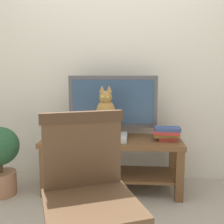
{
  "coord_description": "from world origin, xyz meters",
  "views": [
    {
      "loc": [
        0.2,
        -1.85,
        1.11
      ],
      "look_at": [
        0.0,
        0.58,
        0.76
      ],
      "focal_mm": 43.54,
      "sensor_mm": 36.0,
      "label": 1
    }
  ],
  "objects_px": {
    "potted_plant": "(0,156)",
    "wooden_chair": "(88,186)",
    "media_box": "(106,137)",
    "cat": "(106,116)",
    "tv": "(113,104)",
    "book_stack": "(167,133)",
    "tv_stand": "(112,154)"
  },
  "relations": [
    {
      "from": "wooden_chair",
      "to": "tv_stand",
      "type": "bearing_deg",
      "value": 88.24
    },
    {
      "from": "book_stack",
      "to": "cat",
      "type": "bearing_deg",
      "value": -173.94
    },
    {
      "from": "media_box",
      "to": "wooden_chair",
      "type": "height_order",
      "value": "wooden_chair"
    },
    {
      "from": "tv",
      "to": "book_stack",
      "type": "height_order",
      "value": "tv"
    },
    {
      "from": "tv_stand",
      "to": "wooden_chair",
      "type": "bearing_deg",
      "value": -91.76
    },
    {
      "from": "media_box",
      "to": "wooden_chair",
      "type": "bearing_deg",
      "value": -89.18
    },
    {
      "from": "potted_plant",
      "to": "wooden_chair",
      "type": "bearing_deg",
      "value": -45.14
    },
    {
      "from": "cat",
      "to": "wooden_chair",
      "type": "height_order",
      "value": "cat"
    },
    {
      "from": "cat",
      "to": "book_stack",
      "type": "distance_m",
      "value": 0.58
    },
    {
      "from": "tv_stand",
      "to": "media_box",
      "type": "xyz_separation_m",
      "value": [
        -0.05,
        -0.07,
        0.18
      ]
    },
    {
      "from": "media_box",
      "to": "cat",
      "type": "relative_size",
      "value": 0.85
    },
    {
      "from": "media_box",
      "to": "book_stack",
      "type": "height_order",
      "value": "book_stack"
    },
    {
      "from": "tv_stand",
      "to": "wooden_chair",
      "type": "distance_m",
      "value": 1.18
    },
    {
      "from": "tv_stand",
      "to": "potted_plant",
      "type": "relative_size",
      "value": 2.05
    },
    {
      "from": "tv",
      "to": "cat",
      "type": "bearing_deg",
      "value": -105.39
    },
    {
      "from": "tv",
      "to": "book_stack",
      "type": "bearing_deg",
      "value": -14.02
    },
    {
      "from": "tv",
      "to": "wooden_chair",
      "type": "bearing_deg",
      "value": -91.62
    },
    {
      "from": "tv",
      "to": "cat",
      "type": "xyz_separation_m",
      "value": [
        -0.05,
        -0.18,
        -0.09
      ]
    },
    {
      "from": "media_box",
      "to": "book_stack",
      "type": "bearing_deg",
      "value": 4.45
    },
    {
      "from": "wooden_chair",
      "to": "cat",
      "type": "bearing_deg",
      "value": 90.77
    },
    {
      "from": "book_stack",
      "to": "tv",
      "type": "bearing_deg",
      "value": 165.98
    },
    {
      "from": "media_box",
      "to": "potted_plant",
      "type": "bearing_deg",
      "value": -172.28
    },
    {
      "from": "tv_stand",
      "to": "potted_plant",
      "type": "xyz_separation_m",
      "value": [
        -1.01,
        -0.2,
        0.01
      ]
    },
    {
      "from": "media_box",
      "to": "wooden_chair",
      "type": "distance_m",
      "value": 1.1
    },
    {
      "from": "tv_stand",
      "to": "tv",
      "type": "height_order",
      "value": "tv"
    },
    {
      "from": "media_box",
      "to": "book_stack",
      "type": "xyz_separation_m",
      "value": [
        0.55,
        0.04,
        0.04
      ]
    },
    {
      "from": "tv_stand",
      "to": "cat",
      "type": "relative_size",
      "value": 2.91
    },
    {
      "from": "cat",
      "to": "tv",
      "type": "bearing_deg",
      "value": 74.61
    },
    {
      "from": "book_stack",
      "to": "wooden_chair",
      "type": "bearing_deg",
      "value": -115.09
    },
    {
      "from": "tv_stand",
      "to": "potted_plant",
      "type": "bearing_deg",
      "value": -169.0
    },
    {
      "from": "tv",
      "to": "tv_stand",
      "type": "bearing_deg",
      "value": -90.02
    },
    {
      "from": "cat",
      "to": "wooden_chair",
      "type": "xyz_separation_m",
      "value": [
        0.01,
        -1.09,
        -0.19
      ]
    }
  ]
}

